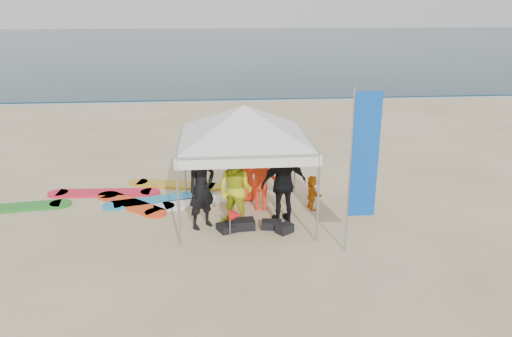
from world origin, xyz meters
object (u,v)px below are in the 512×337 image
at_px(person_black_b, 284,184).
at_px(surfboard_spread, 133,198).
at_px(marker_pennant, 235,215).
at_px(person_seated, 312,192).
at_px(person_yellow, 235,191).
at_px(person_orange_a, 261,178).
at_px(person_orange_b, 245,169).
at_px(canopy_tent, 244,106).
at_px(person_black_a, 202,188).
at_px(feather_flag, 363,158).

relative_size(person_black_b, surfboard_spread, 0.29).
xyz_separation_m(marker_pennant, surfboard_spread, (-2.58, 2.46, -0.46)).
xyz_separation_m(person_black_b, person_seated, (0.83, 0.71, -0.51)).
distance_m(person_yellow, person_orange_a, 1.20).
distance_m(person_orange_b, canopy_tent, 2.15).
relative_size(person_seated, canopy_tent, 0.21).
distance_m(person_black_a, person_yellow, 0.77).
bearing_deg(feather_flag, person_seated, 102.60).
bearing_deg(person_black_a, person_seated, -19.73).
bearing_deg(canopy_tent, person_yellow, -114.16).
bearing_deg(surfboard_spread, canopy_tent, -26.35).
bearing_deg(person_orange_a, canopy_tent, 52.40).
relative_size(person_orange_a, person_black_b, 0.86).
relative_size(person_black_a, marker_pennant, 3.00).
relative_size(person_yellow, person_orange_a, 1.09).
distance_m(canopy_tent, feather_flag, 3.04).
bearing_deg(person_seated, surfboard_spread, 69.99).
distance_m(person_orange_b, feather_flag, 3.87).
xyz_separation_m(person_orange_a, surfboard_spread, (-3.30, 0.98, -0.78)).
height_order(person_yellow, person_black_b, person_black_b).
bearing_deg(person_seated, feather_flag, -174.22).
distance_m(person_black_b, person_orange_b, 1.64).
distance_m(person_black_a, canopy_tent, 2.09).
height_order(person_seated, surfboard_spread, person_seated).
bearing_deg(feather_flag, canopy_tent, 138.93).
distance_m(person_orange_b, surfboard_spread, 3.08).
bearing_deg(person_seated, person_black_a, 100.32).
distance_m(person_yellow, surfboard_spread, 3.38).
xyz_separation_m(person_yellow, feather_flag, (2.48, -1.40, 1.14)).
bearing_deg(marker_pennant, person_black_b, 30.18).
xyz_separation_m(person_orange_a, marker_pennant, (-0.72, -1.49, -0.32)).
distance_m(person_orange_a, person_orange_b, 0.71).
xyz_separation_m(person_black_a, person_orange_a, (1.45, 0.94, -0.14)).
bearing_deg(person_orange_a, marker_pennant, 71.58).
height_order(person_yellow, person_orange_b, person_yellow).
bearing_deg(feather_flag, person_black_a, 155.89).
height_order(person_black_a, person_orange_b, person_black_a).
bearing_deg(person_seated, canopy_tent, 94.47).
height_order(person_orange_a, person_black_b, person_black_b).
bearing_deg(canopy_tent, person_orange_a, 45.00).
bearing_deg(canopy_tent, person_orange_b, 85.27).
height_order(person_orange_a, canopy_tent, canopy_tent).
xyz_separation_m(feather_flag, surfboard_spread, (-5.10, 3.36, -1.99)).
bearing_deg(feather_flag, person_yellow, 150.46).
height_order(marker_pennant, surfboard_spread, marker_pennant).
relative_size(person_yellow, person_orange_b, 1.03).
distance_m(person_orange_a, marker_pennant, 1.68).
relative_size(person_yellow, surfboard_spread, 0.27).
xyz_separation_m(canopy_tent, surfboard_spread, (-2.86, 1.42, -2.69)).
bearing_deg(person_orange_a, feather_flag, 134.29).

